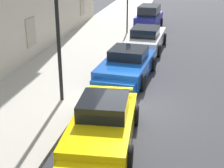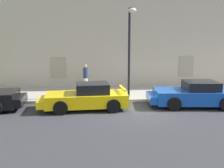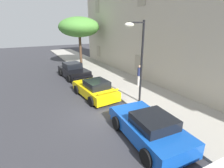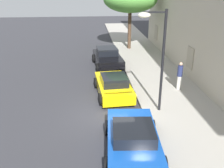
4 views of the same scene
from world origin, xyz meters
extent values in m
plane|color=#333338|center=(0.00, 0.00, 0.00)|extent=(80.00, 80.00, 0.00)
cube|color=#A8A399|center=(0.00, 4.05, 0.07)|extent=(60.00, 4.31, 0.14)
cube|color=#9E937F|center=(-14.31, 6.17, 1.60)|extent=(1.10, 0.06, 1.50)
cube|color=#9E937F|center=(-4.77, 6.17, 1.60)|extent=(1.10, 0.06, 1.50)
cube|color=black|center=(-8.32, 0.64, 0.56)|extent=(4.38, 2.35, 0.78)
cube|color=black|center=(-8.64, 0.62, 1.23)|extent=(1.82, 1.74, 0.55)
cube|color=black|center=(-6.47, 0.79, 0.47)|extent=(1.42, 1.95, 0.43)
cylinder|color=black|center=(-7.10, 1.75, 0.35)|extent=(0.72, 0.30, 0.70)
cylinder|color=black|center=(-6.93, -0.25, 0.35)|extent=(0.72, 0.30, 0.70)
cylinder|color=black|center=(-9.71, 1.54, 0.35)|extent=(0.72, 0.30, 0.70)
cylinder|color=black|center=(-9.55, -0.47, 0.35)|extent=(0.72, 0.30, 0.70)
cube|color=yellow|center=(-2.58, 0.54, 0.52)|extent=(4.27, 2.16, 0.64)
cube|color=black|center=(-2.27, 0.56, 1.10)|extent=(1.76, 1.61, 0.52)
cube|color=yellow|center=(-4.40, 0.41, 0.44)|extent=(1.37, 1.80, 0.35)
cube|color=yellow|center=(-0.67, 0.68, 1.06)|extent=(0.27, 1.59, 0.06)
cylinder|color=black|center=(-3.79, -0.49, 0.35)|extent=(0.71, 0.29, 0.69)
cylinder|color=black|center=(-3.93, 1.38, 0.35)|extent=(0.71, 0.29, 0.69)
cylinder|color=black|center=(-1.23, -0.30, 0.35)|extent=(0.71, 0.29, 0.69)
cylinder|color=black|center=(-1.36, 1.56, 0.35)|extent=(0.71, 0.29, 0.69)
cube|color=#144CB2|center=(3.27, 0.76, 0.55)|extent=(4.41, 2.36, 0.71)
cube|color=black|center=(3.59, 0.73, 1.13)|extent=(1.83, 1.76, 0.46)
cube|color=#144CB2|center=(1.40, 0.91, 0.46)|extent=(1.42, 1.97, 0.39)
cylinder|color=black|center=(1.87, -0.15, 0.35)|extent=(0.73, 0.30, 0.71)
cylinder|color=black|center=(2.03, 1.88, 0.35)|extent=(0.73, 0.30, 0.71)
cylinder|color=black|center=(4.51, -0.36, 0.35)|extent=(0.73, 0.30, 0.71)
cylinder|color=black|center=(4.67, 1.67, 0.35)|extent=(0.73, 0.30, 0.71)
cylinder|color=#473323|center=(-13.66, 3.26, 2.10)|extent=(0.34, 0.34, 3.92)
cylinder|color=black|center=(-0.05, 2.79, 2.79)|extent=(0.14, 0.14, 5.30)
cube|color=black|center=(-0.05, 2.24, 5.29)|extent=(0.08, 1.10, 0.08)
ellipsoid|color=#EAE5C6|center=(-0.05, 1.74, 5.16)|extent=(0.44, 0.60, 0.28)
cylinder|color=silver|center=(-2.76, 4.78, 0.58)|extent=(0.37, 0.37, 0.89)
cylinder|color=navy|center=(-2.76, 4.78, 1.37)|extent=(0.46, 0.46, 0.68)
sphere|color=tan|center=(-2.76, 4.78, 1.83)|extent=(0.22, 0.22, 0.22)
camera|label=1|loc=(-11.67, -1.69, 5.69)|focal=54.50mm
camera|label=2|loc=(-2.14, -12.30, 3.50)|focal=40.33mm
camera|label=3|loc=(8.38, -4.00, 5.12)|focal=27.04mm
camera|label=4|loc=(12.19, -0.93, 6.70)|focal=41.62mm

